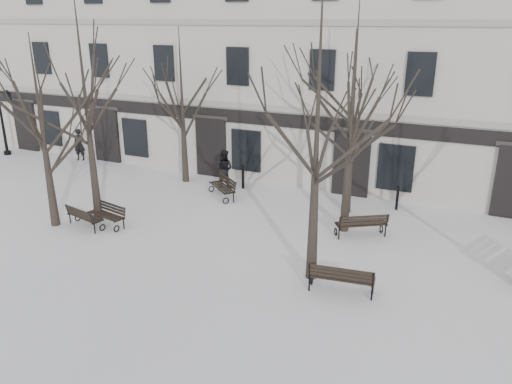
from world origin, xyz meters
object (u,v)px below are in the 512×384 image
Objects in this scene: tree_0 at (39,110)px; bench_3 at (223,186)px; tree_1 at (84,86)px; bench_4 at (362,224)px; bench_2 at (341,277)px; bench_0 at (107,214)px; lamp_post at (5,118)px; tree_2 at (318,99)px; bench_1 at (84,216)px.

tree_0 reaches higher than bench_3.
bench_4 is (9.69, 2.71, -4.67)m from tree_1.
tree_0 is 1.76m from tree_1.
tree_0 is at bearing -138.89° from tree_1.
tree_0 reaches higher than bench_2.
tree_1 is 4.67× the size of bench_3.
lamp_post is (-11.99, 5.84, 1.72)m from bench_0.
bench_3 is at bearing 51.26° from tree_0.
tree_2 reaches higher than bench_4.
tree_0 is 4.14m from bench_1.
tree_0 is at bearing -33.29° from lamp_post.
bench_4 is at bearing 15.62° from tree_1.
bench_3 reaches higher than bench_0.
bench_2 is at bearing -170.41° from bench_1.
tree_1 reaches higher than bench_3.
bench_0 is at bearing 175.46° from tree_2.
bench_2 is at bearing -8.11° from tree_1.
bench_0 is 0.46× the size of lamp_post.
bench_4 is at bearing -92.16° from bench_2.
bench_2 is 9.03m from bench_3.
bench_0 is at bearing -78.71° from bench_3.
tree_2 is 4.65× the size of bench_4.
bench_3 is 0.47× the size of lamp_post.
tree_1 is 4.74× the size of bench_0.
bench_1 is at bearing -12.96° from bench_4.
tree_1 is at bearing -17.17° from bench_4.
tree_0 is 10.25m from tree_2.
tree_2 reaches higher than lamp_post.
lamp_post is (-14.52, 1.22, 1.68)m from bench_3.
bench_2 is at bearing 5.16° from bench_0.
bench_2 is (11.26, -0.39, -3.89)m from tree_0.
tree_1 is 4.77m from bench_0.
tree_0 is 12.16m from bench_4.
bench_3 is (3.17, 5.19, 0.04)m from bench_1.
bench_1 is 10.08m from bench_2.
tree_0 is 0.81× the size of tree_2.
bench_4 is at bearing 19.01° from tree_0.
bench_0 is 1.01× the size of bench_1.
tree_0 is at bearing -9.36° from bench_2.
tree_2 reaches higher than tree_1.
tree_0 reaches higher than lamp_post.
bench_0 is (1.84, 0.82, -3.95)m from tree_0.
tree_0 is 8.01m from bench_3.
tree_1 reaches higher than bench_4.
bench_4 is (6.51, -1.70, 0.01)m from bench_3.
bench_0 is 13.45m from lamp_post.
bench_1 is 0.46× the size of lamp_post.
tree_2 reaches higher than tree_0.
tree_2 is at bearing -34.75° from bench_2.
tree_0 is 3.98× the size of bench_3.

